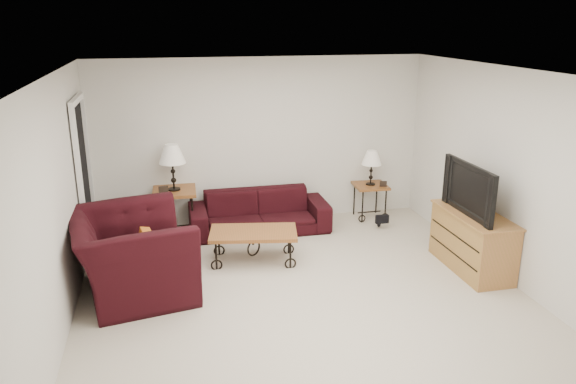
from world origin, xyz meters
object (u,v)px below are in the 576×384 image
at_px(coffee_table, 254,246).
at_px(sofa, 259,212).
at_px(side_table_left, 176,212).
at_px(backpack, 379,214).
at_px(armchair, 132,254).
at_px(television, 476,189).
at_px(lamp_left, 173,167).
at_px(side_table_right, 370,201).
at_px(tv_stand, 472,241).
at_px(lamp_right, 371,168).

bearing_deg(coffee_table, sofa, 75.97).
relative_size(side_table_left, backpack, 1.67).
xyz_separation_m(armchair, television, (4.08, -0.31, 0.59)).
xyz_separation_m(sofa, lamp_left, (-1.20, 0.18, 0.70)).
bearing_deg(backpack, side_table_right, 90.37).
xyz_separation_m(tv_stand, backpack, (-0.57, 1.63, -0.17)).
relative_size(side_table_left, lamp_left, 1.00).
relative_size(sofa, tv_stand, 1.65).
bearing_deg(armchair, lamp_left, -27.47).
bearing_deg(television, tv_stand, 90.00).
relative_size(side_table_left, armchair, 0.46).
distance_m(armchair, tv_stand, 4.12).
distance_m(lamp_left, television, 4.10).
xyz_separation_m(lamp_left, coffee_table, (0.94, -1.22, -0.79)).
bearing_deg(sofa, side_table_left, 171.50).
height_order(side_table_left, lamp_left, lamp_left).
height_order(lamp_left, backpack, lamp_left).
distance_m(lamp_left, armchair, 1.91).
bearing_deg(backpack, lamp_left, 172.89).
bearing_deg(side_table_left, side_table_right, 0.00).
bearing_deg(side_table_right, tv_stand, -74.77).
height_order(armchair, tv_stand, armchair).
height_order(side_table_left, coffee_table, side_table_left).
distance_m(sofa, coffee_table, 1.08).
height_order(lamp_right, television, television).
distance_m(coffee_table, armchair, 1.59).
xyz_separation_m(side_table_left, tv_stand, (3.57, -2.06, 0.04)).
bearing_deg(side_table_left, coffee_table, -52.41).
bearing_deg(side_table_left, lamp_left, 0.00).
height_order(side_table_right, armchair, armchair).
bearing_deg(coffee_table, television, -17.81).
bearing_deg(television, sofa, -128.77).
distance_m(side_table_right, lamp_left, 3.09).
bearing_deg(side_table_right, backpack, -90.69).
xyz_separation_m(side_table_left, coffee_table, (0.94, -1.22, -0.13)).
height_order(side_table_right, backpack, side_table_right).
bearing_deg(tv_stand, sofa, 141.47).
xyz_separation_m(lamp_left, tv_stand, (3.57, -2.06, -0.63)).
height_order(sofa, television, television).
xyz_separation_m(lamp_left, backpack, (3.00, -0.43, -0.80)).
bearing_deg(armchair, side_table_left, -27.47).
height_order(lamp_right, coffee_table, lamp_right).
relative_size(sofa, television, 1.84).
xyz_separation_m(side_table_left, side_table_right, (3.01, 0.00, -0.06)).
bearing_deg(lamp_right, side_table_right, 0.00).
bearing_deg(lamp_right, sofa, -174.29).
distance_m(sofa, backpack, 1.82).
xyz_separation_m(television, backpack, (-0.55, 1.63, -0.86)).
height_order(sofa, lamp_right, lamp_right).
bearing_deg(television, side_table_right, -165.29).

